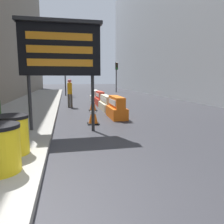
% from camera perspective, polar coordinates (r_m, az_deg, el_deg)
% --- Properties ---
extents(ground_plane, '(120.00, 120.00, 0.00)m').
position_cam_1_polar(ground_plane, '(3.53, -18.64, -20.04)').
color(ground_plane, '#2D2D33').
extents(barrel_drum_middle, '(0.71, 0.71, 0.81)m').
position_cam_1_polar(barrel_drum_middle, '(4.93, -24.86, -5.39)').
color(barrel_drum_middle, yellow).
rests_on(barrel_drum_middle, sidewalk_left).
extents(message_board, '(2.47, 0.36, 3.34)m').
position_cam_1_polar(message_board, '(6.87, -13.31, 15.55)').
color(message_board, '#28282B').
rests_on(message_board, ground_plane).
extents(jersey_barrier_orange_far, '(0.62, 1.62, 0.91)m').
position_cam_1_polar(jersey_barrier_orange_far, '(9.27, 1.19, 0.93)').
color(jersey_barrier_orange_far, orange).
rests_on(jersey_barrier_orange_far, ground_plane).
extents(jersey_barrier_cream, '(0.56, 2.07, 0.77)m').
position_cam_1_polar(jersey_barrier_cream, '(11.59, -1.50, 2.21)').
color(jersey_barrier_cream, beige).
rests_on(jersey_barrier_cream, ground_plane).
extents(jersey_barrier_red_striped, '(0.51, 1.61, 0.86)m').
position_cam_1_polar(jersey_barrier_red_striped, '(13.76, -3.18, 3.40)').
color(jersey_barrier_red_striped, red).
rests_on(jersey_barrier_red_striped, ground_plane).
extents(jersey_barrier_white, '(0.61, 2.07, 0.82)m').
position_cam_1_polar(jersey_barrier_white, '(15.79, -4.34, 4.02)').
color(jersey_barrier_white, silver).
rests_on(jersey_barrier_white, ground_plane).
extents(traffic_cone_near, '(0.41, 0.41, 0.73)m').
position_cam_1_polar(traffic_cone_near, '(11.50, 2.50, 2.23)').
color(traffic_cone_near, black).
rests_on(traffic_cone_near, ground_plane).
extents(traffic_cone_mid, '(0.41, 0.41, 0.73)m').
position_cam_1_polar(traffic_cone_mid, '(11.40, -5.02, 2.14)').
color(traffic_cone_mid, black).
rests_on(traffic_cone_mid, ground_plane).
extents(traffic_cone_far, '(0.42, 0.42, 0.75)m').
position_cam_1_polar(traffic_cone_far, '(8.04, -4.95, -0.56)').
color(traffic_cone_far, black).
rests_on(traffic_cone_far, ground_plane).
extents(traffic_light_near_curb, '(0.28, 0.45, 3.94)m').
position_cam_1_polar(traffic_light_near_curb, '(21.63, -12.22, 11.77)').
color(traffic_light_near_curb, '#2D2D30').
rests_on(traffic_light_near_curb, ground_plane).
extents(traffic_light_far_side, '(0.28, 0.45, 3.50)m').
position_cam_1_polar(traffic_light_far_side, '(26.28, 1.18, 10.74)').
color(traffic_light_far_side, '#2D2D30').
rests_on(traffic_light_far_side, ground_plane).
extents(pedestrian_worker, '(0.28, 0.44, 1.63)m').
position_cam_1_polar(pedestrian_worker, '(12.74, -10.96, 5.45)').
color(pedestrian_worker, '#514C42').
rests_on(pedestrian_worker, ground_plane).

